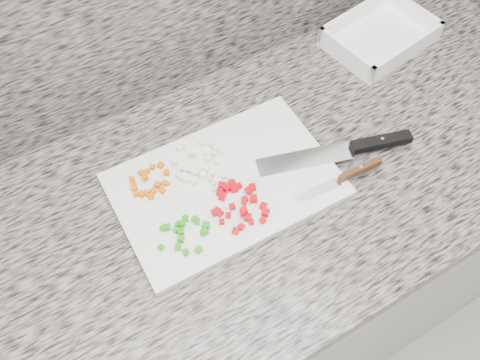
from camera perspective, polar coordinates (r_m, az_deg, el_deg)
The scene contains 11 objects.
cabinet at distance 1.42m, azimuth -1.89°, elevation -12.24°, with size 3.92×0.62×0.86m, color beige.
countertop at distance 1.01m, azimuth -2.59°, elevation -2.96°, with size 3.96×0.64×0.04m, color slate.
cutting_board at distance 1.01m, azimuth -1.57°, elevation -0.52°, with size 0.41×0.27×0.01m, color silver.
carrot_pile at distance 1.01m, azimuth -9.67°, elevation -0.30°, with size 0.08×0.07×0.02m.
onion_pile at distance 1.02m, azimuth -4.65°, elevation 1.90°, with size 0.11×0.10×0.02m.
green_pepper_pile at distance 0.94m, azimuth -5.82°, elevation -5.55°, with size 0.10×0.08×0.02m.
red_pepper_pile at distance 0.97m, azimuth -0.19°, elevation -2.33°, with size 0.10×0.11×0.02m.
garlic_pile at distance 1.00m, azimuth -2.29°, elevation -0.23°, with size 0.05×0.04×0.01m.
chef_knife at distance 1.06m, azimuth 12.20°, elevation 3.40°, with size 0.31×0.12×0.02m.
paring_knife at distance 1.02m, azimuth 11.61°, elevation 0.52°, with size 0.18×0.03×0.02m.
tray at distance 1.30m, azimuth 14.67°, elevation 14.58°, with size 0.25×0.20×0.05m.
Camera 1 is at (-0.23, 0.98, 1.75)m, focal length 40.00 mm.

